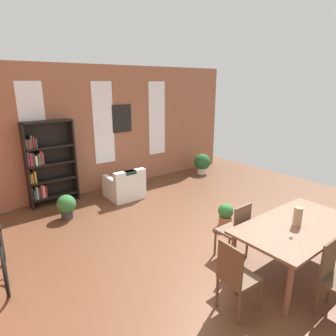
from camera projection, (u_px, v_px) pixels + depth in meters
The scene contains 18 objects.
ground_plane at pixel (206, 247), 5.08m from camera, with size 9.78×9.78×0.00m, color brown.
back_wall_brick at pixel (103, 129), 7.53m from camera, with size 8.17×0.12×3.17m, color #9F5F44.
window_pane_0 at pixel (34, 130), 6.45m from camera, with size 0.55×0.02×2.06m, color white.
window_pane_1 at pixel (103, 123), 7.43m from camera, with size 0.55×0.02×2.06m, color white.
window_pane_2 at pixel (157, 119), 8.42m from camera, with size 0.55×0.02×2.06m, color white.
dining_table at pixel (297, 229), 4.25m from camera, with size 1.97×1.06×0.76m.
vase_on_table at pixel (298, 216), 4.17m from camera, with size 0.12×0.12×0.28m, color #998466.
tealight_candle_0 at pixel (291, 237), 3.86m from camera, with size 0.04×0.04×0.04m, color silver.
dining_chair_head_left at pixel (235, 275), 3.50m from camera, with size 0.42×0.42×0.95m.
dining_chair_near_left at pixel (336, 277), 3.47m from camera, with size 0.41×0.41×0.95m.
dining_chair_far_left at pixel (236, 229), 4.61m from camera, with size 0.40×0.40×0.95m.
bookshelf_tall at pixel (47, 164), 6.63m from camera, with size 1.09×0.28×1.93m.
armchair_white at pixel (125, 187), 7.19m from camera, with size 0.82×0.82×0.75m.
bicycle_second at pixel (3, 254), 4.26m from camera, with size 0.44×1.62×0.88m.
potted_plant_by_shelf at pixel (66, 206), 6.05m from camera, with size 0.39×0.39×0.52m.
potted_plant_corner at pixel (202, 163), 9.10m from camera, with size 0.50×0.50×0.62m.
potted_plant_window at pixel (226, 214), 5.75m from camera, with size 0.30×0.30×0.47m.
framed_picture at pixel (122, 119), 7.72m from camera, with size 0.56×0.03×0.72m, color black.
Camera 1 is at (-3.28, -3.14, 2.73)m, focal length 31.34 mm.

